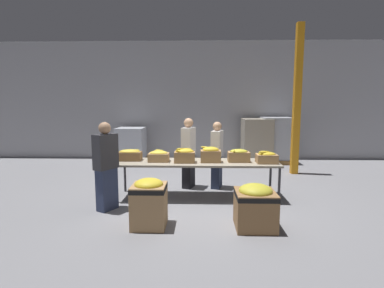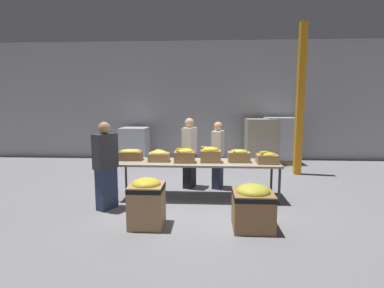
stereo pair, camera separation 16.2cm
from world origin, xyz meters
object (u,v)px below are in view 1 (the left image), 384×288
(banana_box_4, at_px, (239,155))
(volunteer_2, at_px, (217,155))
(sorting_table, at_px, (197,164))
(pallet_stack_1, at_px, (257,141))
(banana_box_3, at_px, (211,154))
(banana_box_0, at_px, (130,155))
(pallet_stack_2, at_px, (276,140))
(support_pillar, at_px, (297,100))
(donation_bin_1, at_px, (255,205))
(banana_box_1, at_px, (159,156))
(volunteer_1, at_px, (106,167))
(banana_box_5, at_px, (267,157))
(volunteer_0, at_px, (189,153))
(banana_box_2, at_px, (185,155))
(donation_bin_0, at_px, (149,201))
(pallet_stack_0, at_px, (131,145))

(banana_box_4, distance_m, volunteer_2, 0.83)
(sorting_table, distance_m, pallet_stack_1, 4.14)
(sorting_table, relative_size, banana_box_3, 7.88)
(banana_box_0, xyz_separation_m, pallet_stack_2, (3.91, 3.70, -0.14))
(support_pillar, bearing_deg, banana_box_4, -129.51)
(donation_bin_1, relative_size, support_pillar, 0.17)
(banana_box_0, distance_m, banana_box_1, 0.62)
(volunteer_1, xyz_separation_m, pallet_stack_1, (3.50, 4.46, -0.09))
(banana_box_5, distance_m, support_pillar, 2.87)
(donation_bin_1, bearing_deg, volunteer_1, 163.93)
(banana_box_3, relative_size, volunteer_0, 0.26)
(donation_bin_1, height_order, pallet_stack_2, pallet_stack_2)
(banana_box_5, bearing_deg, banana_box_4, 167.88)
(banana_box_2, bearing_deg, volunteer_2, 49.56)
(sorting_table, xyz_separation_m, volunteer_0, (-0.20, 0.74, 0.09))
(banana_box_4, height_order, pallet_stack_2, pallet_stack_2)
(volunteer_2, relative_size, donation_bin_0, 1.96)
(sorting_table, bearing_deg, banana_box_0, 176.23)
(banana_box_2, height_order, pallet_stack_1, pallet_stack_1)
(banana_box_1, height_order, support_pillar, support_pillar)
(support_pillar, xyz_separation_m, pallet_stack_2, (-0.13, 1.58, -1.27))
(banana_box_0, relative_size, banana_box_2, 1.17)
(banana_box_2, distance_m, pallet_stack_2, 4.77)
(banana_box_5, relative_size, donation_bin_0, 0.52)
(banana_box_1, distance_m, volunteer_2, 1.42)
(banana_box_4, height_order, volunteer_2, volunteer_2)
(volunteer_0, bearing_deg, donation_bin_1, 43.55)
(banana_box_3, height_order, donation_bin_0, banana_box_3)
(volunteer_0, distance_m, support_pillar, 3.43)
(donation_bin_1, distance_m, pallet_stack_0, 6.05)
(donation_bin_0, bearing_deg, banana_box_5, 33.62)
(banana_box_1, bearing_deg, banana_box_3, -1.71)
(sorting_table, height_order, pallet_stack_1, pallet_stack_1)
(sorting_table, distance_m, banana_box_3, 0.34)
(banana_box_2, height_order, banana_box_3, banana_box_3)
(banana_box_4, distance_m, donation_bin_0, 2.23)
(banana_box_5, bearing_deg, banana_box_2, 179.33)
(banana_box_1, height_order, donation_bin_0, banana_box_1)
(banana_box_4, distance_m, banana_box_5, 0.55)
(banana_box_5, xyz_separation_m, pallet_stack_1, (0.51, 3.79, -0.15))
(banana_box_0, bearing_deg, pallet_stack_0, 102.80)
(banana_box_0, height_order, pallet_stack_2, pallet_stack_2)
(pallet_stack_2, bearing_deg, support_pillar, -85.40)
(sorting_table, height_order, banana_box_4, banana_box_4)
(banana_box_3, distance_m, pallet_stack_2, 4.44)
(banana_box_2, relative_size, donation_bin_1, 0.58)
(donation_bin_1, bearing_deg, banana_box_5, 71.72)
(sorting_table, height_order, donation_bin_0, donation_bin_0)
(donation_bin_0, bearing_deg, banana_box_1, 91.99)
(volunteer_0, bearing_deg, banana_box_5, 79.00)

